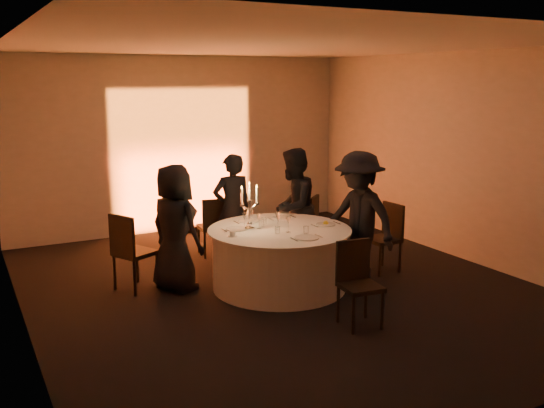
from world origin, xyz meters
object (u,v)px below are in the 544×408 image
guest_back_right (293,207)px  guest_right (359,218)px  banquet_table (279,258)px  coffee_cup (233,234)px  chair_front (357,278)px  candelabra (249,213)px  chair_back_left (213,224)px  guest_back_left (232,209)px  chair_back_right (308,221)px  chair_right (387,233)px  guest_left (175,228)px  chair_left (130,248)px

guest_back_right → guest_right: size_ratio=0.97×
banquet_table → coffee_cup: bearing=-175.3°
chair_front → candelabra: bearing=115.3°
chair_front → chair_back_left: bearing=103.7°
guest_back_left → chair_back_right: bearing=177.8°
banquet_table → chair_back_right: 1.62m
guest_right → coffee_cup: 1.69m
guest_back_right → candelabra: guest_back_right is taller
guest_right → chair_back_left: bearing=-164.5°
chair_right → coffee_cup: 2.33m
banquet_table → guest_right: (1.00, -0.28, 0.47)m
chair_back_left → chair_back_right: (1.31, -0.53, 0.00)m
chair_back_right → guest_right: size_ratio=0.52×
chair_back_right → chair_front: (-0.94, -2.57, 0.02)m
chair_back_left → chair_front: chair_front is taller
guest_right → coffee_cup: bearing=-113.3°
candelabra → chair_back_right: bearing=34.6°
guest_back_left → guest_right: guest_right is taller
chair_back_left → guest_back_right: 1.28m
chair_right → guest_left: size_ratio=0.59×
guest_left → guest_back_right: size_ratio=0.96×
chair_left → chair_front: 2.87m
chair_front → candelabra: 1.71m
chair_left → banquet_table: bearing=-140.3°
chair_back_left → chair_back_right: same height
chair_left → guest_back_left: bearing=-98.5°
chair_back_right → guest_right: guest_right is taller
chair_back_right → guest_back_left: (-1.19, 0.11, 0.29)m
banquet_table → chair_front: 1.42m
chair_right → coffee_cup: chair_right is taller
chair_left → chair_back_left: (1.51, 0.94, -0.06)m
guest_left → guest_right: 2.33m
chair_back_right → coffee_cup: size_ratio=8.07×
coffee_cup → chair_back_left: bearing=74.8°
chair_front → coffee_cup: 1.62m
guest_left → guest_back_left: size_ratio=1.01×
candelabra → chair_front: bearing=-71.5°
guest_left → chair_left: bearing=42.2°
chair_left → guest_right: 2.91m
chair_back_right → chair_front: bearing=28.6°
banquet_table → coffee_cup: 0.79m
chair_left → guest_left: guest_left is taller
chair_right → chair_front: chair_right is taller
chair_back_left → guest_left: size_ratio=0.56×
guest_left → guest_right: bearing=-135.0°
guest_back_left → chair_front: bearing=98.6°
chair_right → guest_left: bearing=-104.6°
banquet_table → chair_left: (-1.70, 0.76, 0.17)m
guest_left → candelabra: 0.94m
chair_left → guest_left: size_ratio=0.62×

